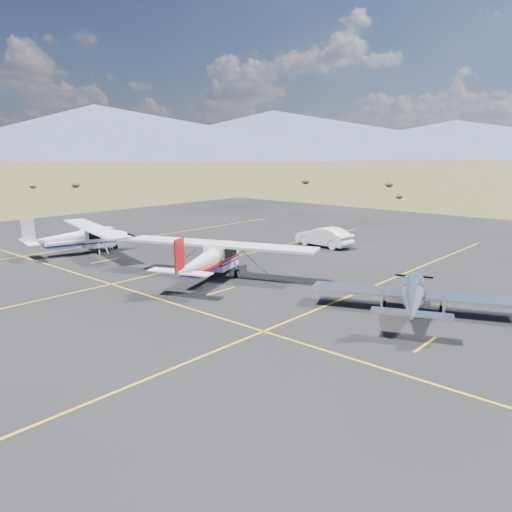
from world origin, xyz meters
TOP-DOWN VIEW (x-y plane):
  - ground at (0.00, 0.00)m, footprint 1600.00×1600.00m
  - apron at (0.00, 7.00)m, footprint 72.00×72.00m
  - aircraft_low_wing at (-0.01, -1.59)m, footprint 6.92×9.05m
  - aircraft_cessna at (-1.66, 9.59)m, footprint 8.17×11.37m
  - aircraft_plain at (-2.76, 21.88)m, footprint 6.97×10.78m
  - sedan at (10.92, 10.43)m, footprint 1.93×4.63m

SIDE VIEW (x-z plane):
  - ground at x=0.00m, z-range 0.00..0.00m
  - apron at x=0.00m, z-range -0.01..0.01m
  - sedan at x=10.92m, z-range 0.01..1.50m
  - aircraft_low_wing at x=-0.01m, z-range -0.04..1.97m
  - aircraft_plain at x=-2.76m, z-range -0.15..2.58m
  - aircraft_cessna at x=-1.66m, z-range -0.16..2.77m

